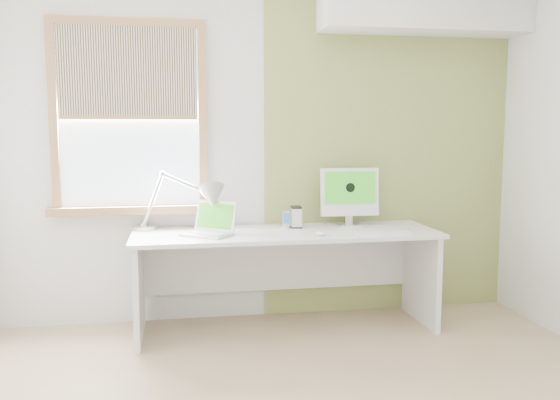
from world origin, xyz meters
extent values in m
cube|color=silver|center=(0.00, 1.76, 1.30)|extent=(4.00, 0.02, 2.60)
cube|color=silver|center=(0.00, -1.76, 1.30)|extent=(4.00, 0.02, 2.60)
cube|color=olive|center=(1.00, 1.74, 1.30)|extent=(2.00, 0.02, 2.60)
cube|color=white|center=(1.20, 1.57, 2.40)|extent=(1.60, 0.40, 0.42)
cube|color=#A87244|center=(-1.53, 1.72, 1.55)|extent=(0.06, 0.06, 1.42)
cube|color=#A87244|center=(-0.47, 1.72, 1.55)|extent=(0.06, 0.06, 1.42)
cube|color=#A87244|center=(-1.00, 1.72, 2.23)|extent=(1.00, 0.06, 0.06)
cube|color=#A87244|center=(-1.00, 1.70, 0.87)|extent=(1.20, 0.14, 0.06)
cube|color=#D1E2F9|center=(-1.00, 1.74, 1.55)|extent=(1.00, 0.01, 1.30)
cube|color=beige|center=(-1.00, 1.70, 1.88)|extent=(0.98, 0.02, 0.65)
cube|color=#A87244|center=(-1.00, 1.70, 1.55)|extent=(0.98, 0.03, 0.03)
cube|color=silver|center=(0.10, 1.38, 0.71)|extent=(2.20, 0.70, 0.03)
cube|color=silver|center=(-0.95, 1.38, 0.35)|extent=(0.04, 0.64, 0.70)
cube|color=silver|center=(1.15, 1.38, 0.35)|extent=(0.04, 0.64, 0.70)
cube|color=silver|center=(0.10, 1.70, 0.45)|extent=(2.08, 0.02, 0.48)
cylinder|color=silver|center=(-0.92, 1.63, 0.74)|extent=(0.23, 0.23, 0.03)
sphere|color=silver|center=(-0.92, 1.63, 0.76)|extent=(0.07, 0.07, 0.05)
cylinder|color=silver|center=(-0.84, 1.61, 0.95)|extent=(0.18, 0.08, 0.39)
sphere|color=silver|center=(-0.77, 1.59, 1.14)|extent=(0.06, 0.06, 0.05)
cylinder|color=silver|center=(-0.61, 1.51, 1.08)|extent=(0.33, 0.18, 0.15)
sphere|color=silver|center=(-0.46, 1.44, 1.02)|extent=(0.05, 0.05, 0.04)
cone|color=silver|center=(-0.42, 1.43, 0.98)|extent=(0.23, 0.27, 0.24)
cube|color=silver|center=(-0.47, 1.31, 0.74)|extent=(0.40, 0.38, 0.02)
cube|color=#B2B5B7|center=(-0.47, 1.31, 0.75)|extent=(0.30, 0.28, 0.00)
cube|color=silver|center=(-0.40, 1.40, 0.85)|extent=(0.30, 0.25, 0.21)
cube|color=#2B8919|center=(-0.41, 1.40, 0.85)|extent=(0.26, 0.21, 0.17)
cylinder|color=silver|center=(0.13, 1.52, 0.74)|extent=(0.08, 0.08, 0.02)
cube|color=silver|center=(0.13, 1.52, 0.80)|extent=(0.06, 0.02, 0.11)
cube|color=#194C99|center=(0.13, 1.51, 0.80)|extent=(0.04, 0.01, 0.08)
cube|color=silver|center=(0.21, 1.54, 0.81)|extent=(0.08, 0.13, 0.16)
cube|color=black|center=(0.21, 1.54, 0.88)|extent=(0.09, 0.13, 0.01)
cube|color=black|center=(0.21, 1.54, 0.74)|extent=(0.09, 0.13, 0.01)
cube|color=silver|center=(0.63, 1.55, 0.74)|extent=(0.17, 0.15, 0.01)
cube|color=silver|center=(0.63, 1.58, 0.81)|extent=(0.06, 0.02, 0.15)
cube|color=white|center=(0.63, 1.57, 0.99)|extent=(0.45, 0.10, 0.37)
cube|color=#2B8919|center=(0.63, 1.55, 1.02)|extent=(0.39, 0.04, 0.25)
cylinder|color=black|center=(0.63, 1.54, 1.02)|extent=(0.07, 0.01, 0.07)
cube|color=white|center=(0.77, 1.21, 0.74)|extent=(0.42, 0.16, 0.02)
cube|color=white|center=(0.77, 1.21, 0.75)|extent=(0.39, 0.13, 0.00)
ellipsoid|color=white|center=(0.31, 1.17, 0.75)|extent=(0.09, 0.12, 0.03)
camera|label=1|loc=(-0.67, -2.74, 1.47)|focal=37.64mm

